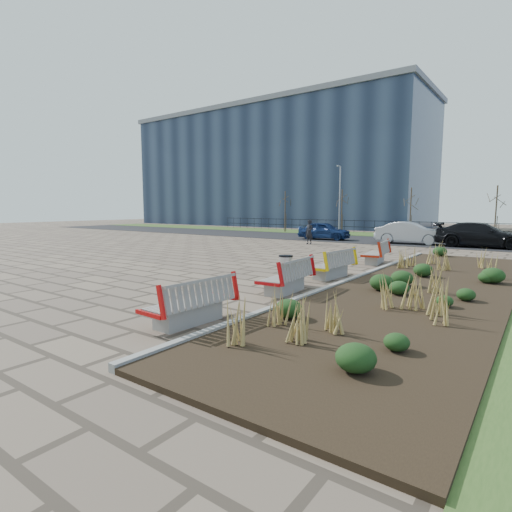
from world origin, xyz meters
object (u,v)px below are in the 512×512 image
Objects in this scene: pedestrian at (309,232)px; car_black at (481,235)px; bench_a at (189,301)px; bench_b at (285,276)px; car_silver at (410,233)px; bench_c at (331,264)px; bench_d at (375,252)px; car_blue at (324,231)px; lamp_west at (340,201)px; litter_bin at (286,270)px.

pedestrian reaches higher than car_black.
bench_b is at bearing 93.08° from bench_a.
bench_a is 19.04m from pedestrian.
pedestrian is 6.79m from car_silver.
bench_b and bench_c have the same top height.
bench_d is (0.00, 4.46, 0.00)m from bench_c.
car_blue is 0.75× the size of car_black.
bench_a is at bearing 170.91° from car_black.
pedestrian is at bearing -76.97° from lamp_west.
bench_b is 1.00× the size of bench_c.
litter_bin is at bearing -163.14° from car_blue.
bench_d is at bearing 86.18° from bench_b.
bench_a is 2.30× the size of litter_bin.
pedestrian reaches higher than bench_a.
bench_a is 0.40× the size of car_black.
bench_a is 11.35m from bench_d.
lamp_west reaches higher than litter_bin.
bench_c is at bearing 93.08° from bench_a.
pedestrian is at bearing 126.54° from bench_c.
car_blue reaches higher than bench_a.
car_black is (9.61, 4.14, -0.04)m from pedestrian.
bench_b is 1.28× the size of pedestrian.
lamp_west is at bearing 107.03° from bench_b.
bench_b is at bearing -59.11° from litter_bin.
bench_a reaches higher than litter_bin.
lamp_west is at bearing 7.91° from car_blue.
bench_c is at bearing -97.44° from bench_d.
lamp_west is (-2.24, 9.69, 2.22)m from pedestrian.
lamp_west is (-1.38, 5.74, 2.35)m from car_blue.
car_blue is at bearing 109.24° from bench_b.
car_blue is (-7.62, 21.75, 0.19)m from bench_a.
bench_a is 1.00× the size of bench_c.
litter_bin is 17.32m from car_black.
bench_b is at bearing -97.44° from bench_d.
litter_bin is 0.23× the size of car_blue.
car_black reaches higher than car_blue.
bench_a is 1.00× the size of bench_b.
bench_d is 1.28× the size of pedestrian.
car_black is (2.86, 15.04, 0.28)m from bench_c.
bench_a is 5.02m from litter_bin.
pedestrian reaches higher than litter_bin.
lamp_west reaches higher than car_black.
car_silver is (-1.36, 10.56, 0.25)m from bench_d.
bench_a is 23.05m from car_blue.
car_silver is 9.74m from lamp_west.
car_silver is 4.21m from car_black.
car_blue is (-7.62, 10.40, 0.19)m from bench_d.
bench_d is at bearing -179.82° from car_silver.
litter_bin is 0.17× the size of car_black.
lamp_west is at bearing 118.36° from bench_c.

